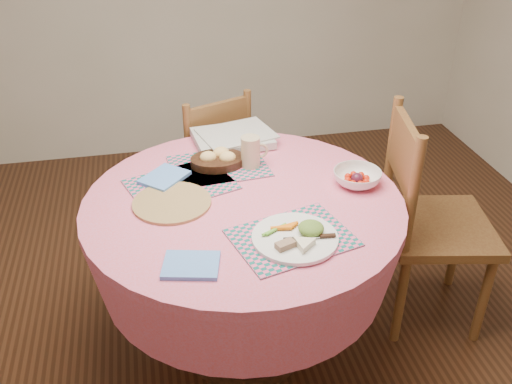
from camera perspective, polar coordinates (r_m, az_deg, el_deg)
ground at (r=2.66m, az=-1.09°, el=-14.63°), size 4.00×4.00×0.00m
dining_table at (r=2.30m, az=-1.22°, el=-4.92°), size 1.24×1.24×0.75m
chair_right at (r=2.59m, az=16.76°, el=-2.51°), size 0.53×0.55×1.01m
chair_back at (r=3.04m, az=-4.79°, el=2.67°), size 0.53×0.52×0.89m
placemat_front at (r=1.98m, az=3.63°, el=-4.59°), size 0.46×0.39×0.01m
placemat_left at (r=2.30m, az=-7.52°, el=0.74°), size 0.47×0.41×0.01m
placemat_back at (r=2.42m, az=-3.76°, el=2.59°), size 0.43×0.34×0.01m
wicker_trivet at (r=2.19m, az=-8.41°, el=-1.05°), size 0.30×0.30×0.01m
napkin_near at (r=1.86m, az=-6.51°, el=-7.27°), size 0.21×0.18×0.01m
napkin_far at (r=2.34m, az=-9.14°, el=1.45°), size 0.23×0.23×0.01m
dinner_plate at (r=1.96m, az=4.14°, el=-4.48°), size 0.30×0.30×0.05m
bread_bowl at (r=2.42m, az=-3.82°, el=3.32°), size 0.23×0.23×0.08m
latte_mug at (r=2.39m, az=-0.50°, el=4.06°), size 0.12×0.08×0.13m
fruit_bowl at (r=2.31m, az=10.07°, el=1.40°), size 0.22×0.22×0.06m
newspaper_stack at (r=2.61m, az=-2.31°, el=5.48°), size 0.39×0.32×0.04m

